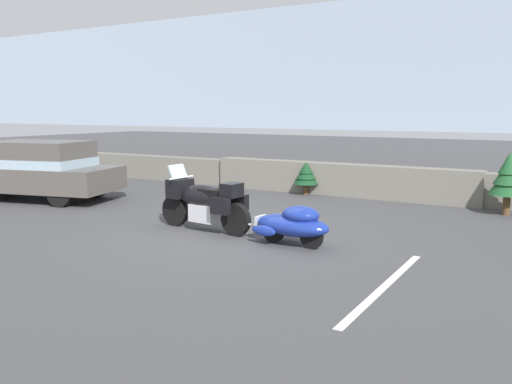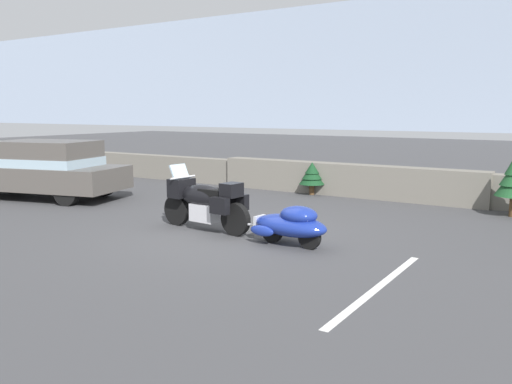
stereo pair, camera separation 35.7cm
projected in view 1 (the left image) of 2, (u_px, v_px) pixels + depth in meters
The scene contains 8 objects.
ground_plane at pixel (227, 235), 10.71m from camera, with size 80.00×80.00×0.00m, color #424244.
stone_guard_wall at pixel (349, 181), 15.54m from camera, with size 24.00×0.62×0.93m.
touring_motorcycle at pixel (204, 201), 11.00m from camera, with size 2.31×0.86×1.33m.
car_shaped_trailer at pixel (293, 224), 9.80m from camera, with size 2.22×0.85×0.76m.
suv_at_left_edge at pixel (35, 169), 14.85m from camera, with size 5.13×3.07×1.63m.
pine_sapling_near at pixel (306, 174), 15.76m from camera, with size 0.76×0.76×0.97m.
pine_sapling_farther at pixel (508, 176), 12.57m from camera, with size 0.87×0.87×1.50m.
parking_stripe_marker at pixel (385, 286), 7.58m from camera, with size 0.12×3.60×0.01m, color silver.
Camera 1 is at (5.82, -8.71, 2.47)m, focal length 37.46 mm.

